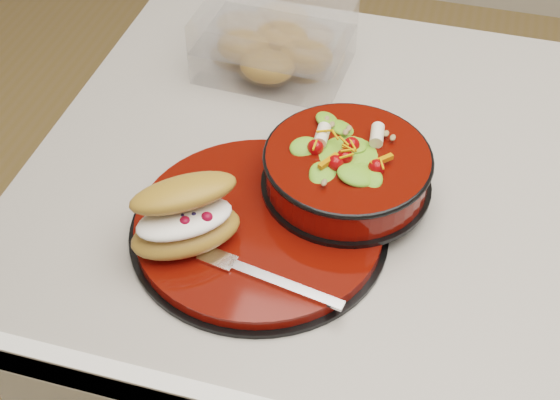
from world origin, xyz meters
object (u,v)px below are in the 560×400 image
(salad_bowl, at_px, (347,165))
(pastry_box, at_px, (275,43))
(dinner_plate, at_px, (260,227))
(croissant, at_px, (187,216))
(fork, at_px, (265,276))
(island_counter, at_px, (460,393))

(salad_bowl, height_order, pastry_box, salad_bowl)
(dinner_plate, relative_size, croissant, 2.10)
(dinner_plate, relative_size, fork, 1.77)
(island_counter, distance_m, fork, 0.58)
(island_counter, xyz_separation_m, salad_bowl, (-0.21, -0.05, 0.50))
(croissant, xyz_separation_m, fork, (0.10, -0.03, -0.03))
(salad_bowl, xyz_separation_m, pastry_box, (-0.16, 0.24, -0.01))
(dinner_plate, bearing_deg, island_counter, 25.28)
(island_counter, bearing_deg, fork, -140.34)
(croissant, distance_m, pastry_box, 0.37)
(dinner_plate, height_order, fork, fork)
(croissant, bearing_deg, pastry_box, 53.33)
(island_counter, relative_size, fork, 7.18)
(fork, bearing_deg, croissant, 82.55)
(island_counter, height_order, salad_bowl, salad_bowl)
(island_counter, xyz_separation_m, croissant, (-0.36, -0.19, 0.50))
(salad_bowl, bearing_deg, fork, -108.12)
(island_counter, xyz_separation_m, dinner_plate, (-0.29, -0.14, 0.46))
(salad_bowl, bearing_deg, pastry_box, 123.56)
(croissant, height_order, fork, croissant)
(fork, height_order, pastry_box, pastry_box)
(fork, distance_m, pastry_box, 0.42)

